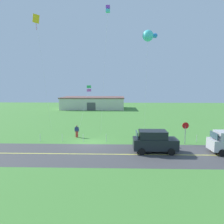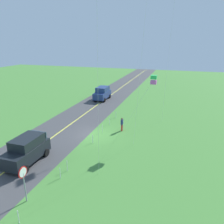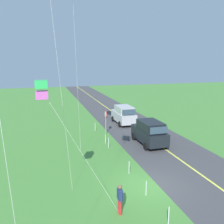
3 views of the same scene
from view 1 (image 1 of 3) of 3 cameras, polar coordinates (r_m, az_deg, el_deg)
The scene contains 18 objects.
ground_plane at distance 24.79m, azimuth -6.18°, elevation -8.64°, with size 120.00×120.00×0.10m, color #478438.
asphalt_road at distance 20.99m, azimuth -7.70°, elevation -11.46°, with size 120.00×7.00×0.00m, color #424244.
road_centre_stripe at distance 20.99m, azimuth -7.70°, elevation -11.45°, with size 120.00×0.16×0.00m, color #E5E04C.
car_suv_foreground at distance 21.46m, azimuth 11.65°, elevation -7.92°, with size 4.40×2.12×2.24m.
stop_sign at distance 25.26m, azimuth 19.69°, elevation -4.40°, with size 0.76×0.08×2.56m.
person_adult_near at distance 27.48m, azimuth -9.75°, elevation -5.16°, with size 0.58×0.22×1.60m.
kite_red_low at distance 30.07m, azimuth -6.41°, elevation 6.47°, with size 1.49×3.76×6.79m.
kite_blue_mid at distance 28.13m, azimuth 10.09°, elevation 20.11°, with size 1.90×1.40×13.74m.
kite_yellow_high at distance 34.22m, azimuth -20.23°, elevation 22.41°, with size 2.23×0.65×17.03m.
kite_green_far at distance 31.26m, azimuth -1.16°, elevation 26.51°, with size 1.31×1.40×17.56m.
warehouse_distant at distance 61.99m, azimuth -5.21°, elevation 2.58°, with size 18.36×10.20×3.50m.
fence_post_0 at distance 26.86m, azimuth -19.30°, elevation -6.67°, with size 0.05×0.05×0.90m, color silver.
fence_post_1 at distance 26.01m, azimuth -13.65°, elevation -6.91°, with size 0.05×0.05×0.90m, color silver.
fence_post_2 at distance 25.46m, azimuth -8.02°, elevation -7.08°, with size 0.05×0.05×0.90m, color silver.
fence_post_3 at distance 25.15m, azimuth -1.60°, elevation -7.19°, with size 0.05×0.05×0.90m, color silver.
fence_post_4 at distance 25.40m, azimuth 10.42°, elevation -7.16°, with size 0.05×0.05×0.90m, color silver.
fence_post_5 at distance 25.58m, azimuth 12.83°, elevation -7.12°, with size 0.05×0.05×0.90m, color silver.
fence_post_6 at distance 26.83m, azimuth 22.44°, elevation -6.82°, with size 0.05×0.05×0.90m, color silver.
Camera 1 is at (3.33, -23.62, 6.69)m, focal length 32.96 mm.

